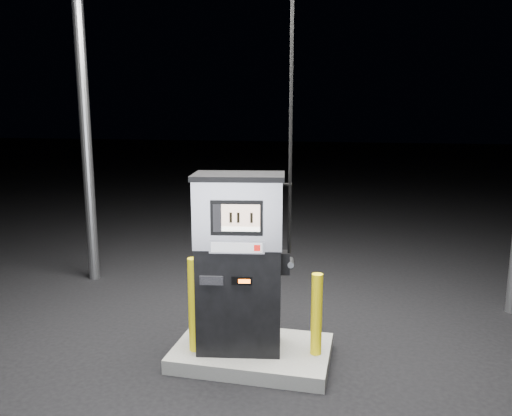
# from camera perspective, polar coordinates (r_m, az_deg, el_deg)

# --- Properties ---
(ground) EXTENTS (80.00, 80.00, 0.00)m
(ground) POSITION_cam_1_polar(r_m,az_deg,el_deg) (5.46, -0.44, -16.93)
(ground) COLOR black
(ground) RESTS_ON ground
(pump_island) EXTENTS (1.60, 1.00, 0.15)m
(pump_island) POSITION_cam_1_polar(r_m,az_deg,el_deg) (5.43, -0.44, -16.23)
(pump_island) COLOR #61615D
(pump_island) RESTS_ON ground
(fuel_dispenser) EXTENTS (1.04, 0.68, 3.76)m
(fuel_dispenser) POSITION_cam_1_polar(r_m,az_deg,el_deg) (5.03, -1.88, -6.09)
(fuel_dispenser) COLOR black
(fuel_dispenser) RESTS_ON pump_island
(bollard_left) EXTENTS (0.13, 0.13, 0.97)m
(bollard_left) POSITION_cam_1_polar(r_m,az_deg,el_deg) (5.17, -7.02, -10.91)
(bollard_left) COLOR yellow
(bollard_left) RESTS_ON pump_island
(bollard_right) EXTENTS (0.14, 0.14, 0.84)m
(bollard_right) POSITION_cam_1_polar(r_m,az_deg,el_deg) (5.11, 6.93, -11.97)
(bollard_right) COLOR yellow
(bollard_right) RESTS_ON pump_island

